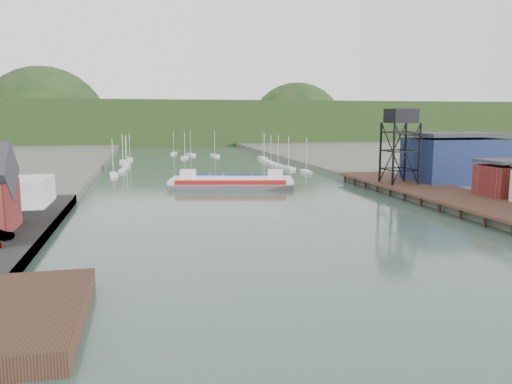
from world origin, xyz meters
name	(u,v)px	position (x,y,z in m)	size (l,w,h in m)	color
ground	(361,298)	(0.00, 0.00, 0.00)	(600.00, 600.00, 0.00)	#2F4A40
west_stage	(18,317)	(-29.00, 0.00, 0.90)	(10.00, 18.00, 1.80)	black
east_pier	(441,192)	(37.00, 45.00, 1.90)	(14.00, 70.00, 2.45)	black
lift_tower	(401,121)	(35.00, 58.00, 15.65)	(6.50, 6.50, 16.00)	black
blue_shed	(455,158)	(50.00, 60.00, 7.06)	(20.50, 14.50, 11.30)	#0D1A3C
marina_sailboats	(199,162)	(0.08, 138.46, 0.35)	(57.71, 92.65, 0.90)	silver
distant_hills	(166,126)	(-3.98, 301.35, 10.38)	(500.00, 120.00, 80.00)	black
chain_ferry	(232,182)	(1.01, 74.75, 1.18)	(30.31, 17.23, 4.11)	#515153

